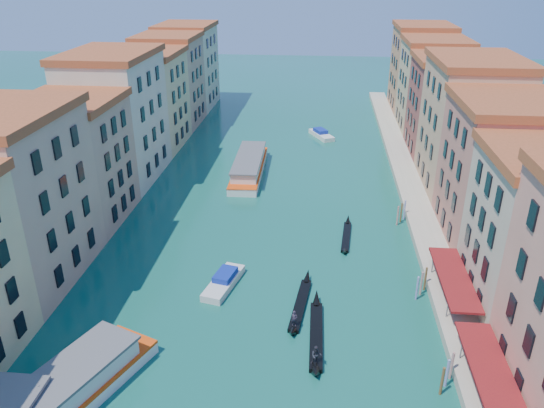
{
  "coord_description": "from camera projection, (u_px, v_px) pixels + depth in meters",
  "views": [
    {
      "loc": [
        7.5,
        -10.57,
        33.86
      ],
      "look_at": [
        1.87,
        47.12,
        7.04
      ],
      "focal_mm": 35.0,
      "sensor_mm": 36.0,
      "label": 1
    }
  ],
  "objects": [
    {
      "name": "left_bank_palazzos",
      "position": [
        102.0,
        133.0,
        81.07
      ],
      "size": [
        12.8,
        128.4,
        21.0
      ],
      "color": "beige",
      "rests_on": "ground"
    },
    {
      "name": "right_bank_palazzos",
      "position": [
        478.0,
        143.0,
        76.41
      ],
      "size": [
        12.8,
        128.4,
        21.0
      ],
      "color": "#9A4F3D",
      "rests_on": "ground"
    },
    {
      "name": "quay",
      "position": [
        414.0,
        199.0,
        81.0
      ],
      "size": [
        4.0,
        140.0,
        1.0
      ],
      "primitive_type": "cube",
      "color": "#ABA38A",
      "rests_on": "ground"
    },
    {
      "name": "restaurant_awnings",
      "position": [
        497.0,
        388.0,
        42.0
      ],
      "size": [
        3.2,
        44.55,
        3.12
      ],
      "color": "maroon",
      "rests_on": "ground"
    },
    {
      "name": "mooring_poles_right",
      "position": [
        441.0,
        353.0,
        48.22
      ],
      "size": [
        1.44,
        54.24,
        3.2
      ],
      "color": "brown",
      "rests_on": "ground"
    },
    {
      "name": "vaporetto_near",
      "position": [
        46.0,
        408.0,
        42.08
      ],
      "size": [
        12.82,
        21.82,
        3.21
      ],
      "rotation": [
        0.0,
        0.0,
        -0.39
      ],
      "color": "white",
      "rests_on": "ground"
    },
    {
      "name": "vaporetto_far",
      "position": [
        249.0,
        166.0,
        91.71
      ],
      "size": [
        5.15,
        20.76,
        3.07
      ],
      "rotation": [
        0.0,
        0.0,
        0.02
      ],
      "color": "silver",
      "rests_on": "ground"
    },
    {
      "name": "gondola_fore",
      "position": [
        300.0,
        304.0,
        56.63
      ],
      "size": [
        2.25,
        12.14,
        2.42
      ],
      "rotation": [
        0.0,
        0.0,
        -0.11
      ],
      "color": "black",
      "rests_on": "ground"
    },
    {
      "name": "gondola_right",
      "position": [
        316.0,
        335.0,
        51.75
      ],
      "size": [
        1.4,
        13.36,
        2.67
      ],
      "rotation": [
        0.0,
        0.0,
        0.02
      ],
      "color": "black",
      "rests_on": "ground"
    },
    {
      "name": "gondola_far",
      "position": [
        346.0,
        235.0,
        70.81
      ],
      "size": [
        1.67,
        10.62,
        1.5
      ],
      "rotation": [
        0.0,
        0.0,
        -0.08
      ],
      "color": "black",
      "rests_on": "ground"
    },
    {
      "name": "motorboat_mid",
      "position": [
        224.0,
        281.0,
        60.26
      ],
      "size": [
        3.99,
        7.79,
        1.54
      ],
      "rotation": [
        0.0,
        0.0,
        -0.23
      ],
      "color": "silver",
      "rests_on": "ground"
    },
    {
      "name": "motorboat_far",
      "position": [
        321.0,
        134.0,
        110.82
      ],
      "size": [
        5.61,
        7.89,
        1.58
      ],
      "rotation": [
        0.0,
        0.0,
        0.47
      ],
      "color": "silver",
      "rests_on": "ground"
    }
  ]
}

